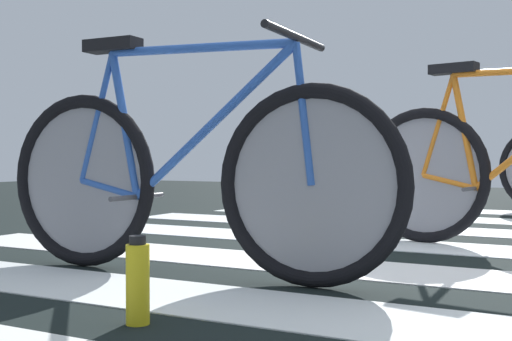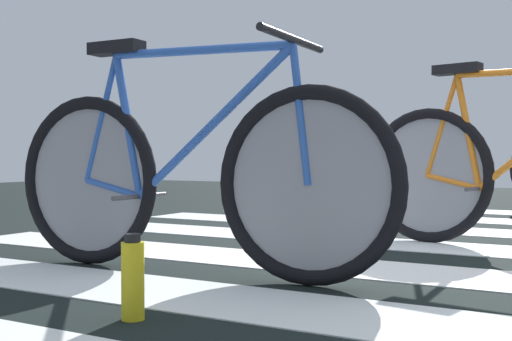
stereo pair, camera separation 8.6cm
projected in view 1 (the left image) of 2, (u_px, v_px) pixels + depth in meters
The scene contains 4 objects.
ground at pixel (506, 265), 2.80m from camera, with size 18.00×14.00×0.02m.
crosswalk_markings at pixel (509, 265), 2.74m from camera, with size 5.47×5.79×0.00m.
bicycle_1_of_3 at pixel (186, 176), 2.49m from camera, with size 1.74×0.52×0.93m.
water_bottle at pixel (138, 282), 1.78m from camera, with size 0.06×0.06×0.24m.
Camera 1 is at (0.35, -2.98, 0.48)m, focal length 45.71 mm.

